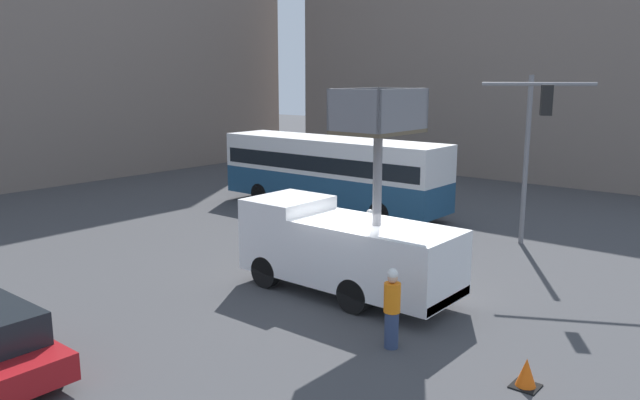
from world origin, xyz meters
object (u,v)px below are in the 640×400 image
at_px(city_bus, 332,168).
at_px(traffic_cone_near_truck, 526,374).
at_px(traffic_light_pole, 533,134).
at_px(road_worker_directing, 370,237).
at_px(utility_truck, 345,244).
at_px(road_worker_near_truck, 392,308).

height_order(city_bus, traffic_cone_near_truck, city_bus).
bearing_deg(traffic_light_pole, road_worker_directing, 143.15).
relative_size(utility_truck, road_worker_directing, 3.45).
bearing_deg(traffic_cone_near_truck, utility_truck, 71.67).
distance_m(utility_truck, traffic_light_pole, 8.19).
bearing_deg(city_bus, utility_truck, 125.84).
bearing_deg(traffic_cone_near_truck, traffic_light_pole, 21.58).
relative_size(city_bus, traffic_light_pole, 1.83).
bearing_deg(city_bus, road_worker_near_truck, 129.19).
distance_m(traffic_light_pole, road_worker_near_truck, 10.07).
xyz_separation_m(road_worker_near_truck, traffic_cone_near_truck, (0.16, -3.08, -0.67)).
xyz_separation_m(utility_truck, city_bus, (8.64, 7.33, 0.46)).
height_order(utility_truck, city_bus, utility_truck).
distance_m(city_bus, traffic_cone_near_truck, 17.18).
bearing_deg(city_bus, traffic_light_pole, 168.03).
height_order(city_bus, road_worker_directing, city_bus).
distance_m(utility_truck, road_worker_near_truck, 3.72).
bearing_deg(road_worker_near_truck, traffic_light_pole, -15.66).
height_order(city_bus, road_worker_near_truck, city_bus).
relative_size(traffic_light_pole, road_worker_near_truck, 3.25).
distance_m(utility_truck, city_bus, 11.34).
bearing_deg(traffic_cone_near_truck, road_worker_near_truck, 92.91).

